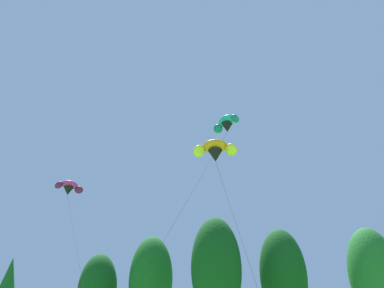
{
  "coord_description": "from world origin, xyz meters",
  "views": [
    {
      "loc": [
        3.52,
        3.99,
        2.43
      ],
      "look_at": [
        -1.47,
        22.65,
        12.42
      ],
      "focal_mm": 33.86,
      "sensor_mm": 36.0,
      "label": 1
    }
  ],
  "objects": [
    {
      "name": "treeline_tree_c",
      "position": [
        -13.88,
        49.04,
        8.17
      ],
      "size": [
        5.44,
        5.44,
        13.5
      ],
      "color": "#472D19",
      "rests_on": "ground_plane"
    },
    {
      "name": "treeline_tree_d",
      "position": [
        -4.87,
        45.95,
        8.8
      ],
      "size": [
        5.73,
        5.73,
        14.54
      ],
      "color": "#472D19",
      "rests_on": "ground_plane"
    },
    {
      "name": "treeline_tree_e",
      "position": [
        2.28,
        50.54,
        8.34
      ],
      "size": [
        5.52,
        5.52,
        13.78
      ],
      "color": "#472D19",
      "rests_on": "ground_plane"
    },
    {
      "name": "treeline_tree_f",
      "position": [
        11.92,
        48.92,
        7.83
      ],
      "size": [
        5.29,
        5.29,
        12.94
      ],
      "color": "#472D19",
      "rests_on": "ground_plane"
    },
    {
      "name": "parafoil_kite_high_teal",
      "position": [
        -1.03,
        33.84,
        20.13
      ],
      "size": [
        7.38,
        11.67,
        19.85
      ],
      "color": "teal"
    },
    {
      "name": "parafoil_kite_mid_orange",
      "position": [
        -1.26,
        28.83,
        14.92
      ],
      "size": [
        5.68,
        9.64,
        14.16
      ],
      "color": "orange"
    },
    {
      "name": "parafoil_kite_far_magenta",
      "position": [
        -18.91,
        36.22,
        16.21
      ],
      "size": [
        13.35,
        14.24,
        15.86
      ],
      "color": "#D12893"
    }
  ]
}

